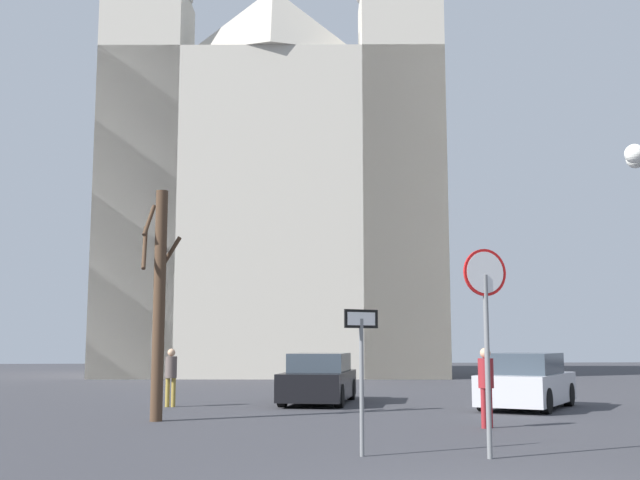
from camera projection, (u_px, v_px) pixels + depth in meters
name	position (u px, v px, depth m)	size (l,w,h in m)	color
cathedral	(276.00, 176.00, 43.36)	(18.78, 13.21, 34.42)	#BCB5A5
stop_sign	(486.00, 312.00, 12.03)	(0.73, 0.21, 3.20)	slate
one_way_arrow_sign	(361.00, 361.00, 12.18)	(0.58, 0.31, 2.27)	slate
bare_tree	(159.00, 299.00, 17.74)	(0.93, 0.92, 5.26)	#473323
parked_car_near_silver	(527.00, 382.00, 20.76)	(3.76, 4.37, 1.47)	#B7B7BC
parked_car_far_black	(319.00, 379.00, 22.72)	(2.76, 4.72, 1.44)	black
pedestrian_walking	(486.00, 379.00, 16.09)	(0.32, 0.32, 1.64)	maroon
pedestrian_standing	(171.00, 372.00, 21.36)	(0.32, 0.32, 1.59)	olive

